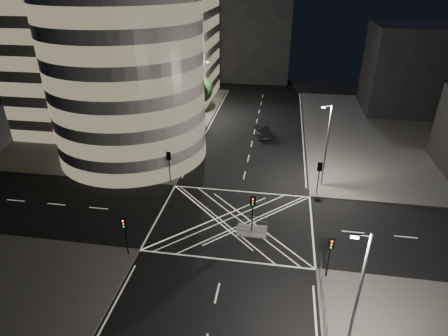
% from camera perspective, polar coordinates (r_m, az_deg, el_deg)
% --- Properties ---
extents(ground, '(120.00, 120.00, 0.00)m').
position_cam_1_polar(ground, '(39.33, 1.51, -8.07)').
color(ground, black).
rests_on(ground, ground).
extents(sidewalk_far_left, '(42.00, 42.00, 0.15)m').
position_cam_1_polar(sidewalk_far_left, '(71.12, -19.34, 7.29)').
color(sidewalk_far_left, '#4E4C49').
rests_on(sidewalk_far_left, ground).
extents(sidewalk_far_right, '(42.00, 42.00, 0.15)m').
position_cam_1_polar(sidewalk_far_right, '(67.76, 30.11, 4.05)').
color(sidewalk_far_right, '#4E4C49').
rests_on(sidewalk_far_right, ground).
extents(central_island, '(3.00, 2.00, 0.15)m').
position_cam_1_polar(central_island, '(37.93, 4.24, -9.54)').
color(central_island, slate).
rests_on(central_island, ground).
extents(office_tower_curved, '(30.00, 29.00, 27.20)m').
position_cam_1_polar(office_tower_curved, '(57.11, -17.50, 16.04)').
color(office_tower_curved, gray).
rests_on(office_tower_curved, sidewalk_far_left).
extents(office_block_rear, '(24.00, 16.00, 22.00)m').
position_cam_1_polar(office_block_rear, '(79.04, -10.84, 18.58)').
color(office_block_rear, gray).
rests_on(office_block_rear, sidewalk_far_left).
extents(building_right_far, '(14.00, 12.00, 15.00)m').
position_cam_1_polar(building_right_far, '(76.53, 26.30, 13.35)').
color(building_right_far, black).
rests_on(building_right_far, sidewalk_far_right).
extents(building_far_end, '(18.00, 8.00, 18.00)m').
position_cam_1_polar(building_far_end, '(91.13, 4.12, 18.75)').
color(building_far_end, black).
rests_on(building_far_end, ground).
extents(tree_a, '(4.15, 4.15, 6.81)m').
position_cam_1_polar(tree_a, '(46.95, -9.75, 4.16)').
color(tree_a, black).
rests_on(tree_a, sidewalk_far_left).
extents(tree_b, '(4.39, 4.39, 6.75)m').
position_cam_1_polar(tree_b, '(52.31, -7.72, 6.56)').
color(tree_b, black).
rests_on(tree_b, sidewalk_far_left).
extents(tree_c, '(3.72, 3.72, 6.90)m').
position_cam_1_polar(tree_c, '(57.56, -6.10, 9.19)').
color(tree_c, black).
rests_on(tree_c, sidewalk_far_left).
extents(tree_d, '(4.80, 4.80, 8.16)m').
position_cam_1_polar(tree_d, '(62.92, -4.74, 11.47)').
color(tree_d, black).
rests_on(tree_d, sidewalk_far_left).
extents(tree_e, '(4.13, 4.13, 6.50)m').
position_cam_1_polar(tree_e, '(68.88, -3.53, 11.84)').
color(tree_e, black).
rests_on(tree_e, sidewalk_far_left).
extents(traffic_signal_fl, '(0.55, 0.22, 4.00)m').
position_cam_1_polar(traffic_signal_fl, '(45.24, -8.38, 1.04)').
color(traffic_signal_fl, black).
rests_on(traffic_signal_fl, sidewalk_far_left).
extents(traffic_signal_nl, '(0.55, 0.22, 4.00)m').
position_cam_1_polar(traffic_signal_nl, '(34.42, -14.89, -9.04)').
color(traffic_signal_nl, black).
rests_on(traffic_signal_nl, sidewalk_near_left).
extents(traffic_signal_fr, '(0.55, 0.22, 4.00)m').
position_cam_1_polar(traffic_signal_fr, '(43.65, 14.31, -0.61)').
color(traffic_signal_fr, black).
rests_on(traffic_signal_fr, sidewalk_far_right).
extents(traffic_signal_nr, '(0.55, 0.22, 4.00)m').
position_cam_1_polar(traffic_signal_nr, '(32.30, 15.88, -11.95)').
color(traffic_signal_nr, black).
rests_on(traffic_signal_nr, sidewalk_near_right).
extents(traffic_signal_island, '(0.55, 0.22, 4.00)m').
position_cam_1_polar(traffic_signal_island, '(36.28, 4.39, -5.96)').
color(traffic_signal_island, black).
rests_on(traffic_signal_island, central_island).
extents(street_lamp_left_near, '(1.25, 0.25, 10.00)m').
position_cam_1_polar(street_lamp_left_near, '(48.92, -7.57, 6.54)').
color(street_lamp_left_near, slate).
rests_on(street_lamp_left_near, sidewalk_far_left).
extents(street_lamp_left_far, '(1.25, 0.25, 10.00)m').
position_cam_1_polar(street_lamp_left_far, '(65.50, -3.20, 12.17)').
color(street_lamp_left_far, slate).
rests_on(street_lamp_left_far, sidewalk_far_left).
extents(street_lamp_right_far, '(1.25, 0.25, 10.00)m').
position_cam_1_polar(street_lamp_right_far, '(44.59, 15.32, 3.63)').
color(street_lamp_right_far, slate).
rests_on(street_lamp_right_far, sidewalk_far_right).
extents(street_lamp_right_near, '(1.25, 0.25, 10.00)m').
position_cam_1_polar(street_lamp_right_near, '(25.40, 19.65, -17.66)').
color(street_lamp_right_near, slate).
rests_on(street_lamp_right_near, sidewalk_near_right).
extents(railing_near_right, '(0.06, 11.70, 1.10)m').
position_cam_1_polar(railing_near_right, '(29.91, 15.25, -21.71)').
color(railing_near_right, slate).
rests_on(railing_near_right, sidewalk_near_right).
extents(railing_island_south, '(2.80, 0.06, 1.10)m').
position_cam_1_polar(railing_island_south, '(36.83, 4.14, -9.60)').
color(railing_island_south, slate).
rests_on(railing_island_south, central_island).
extents(railing_island_north, '(2.80, 0.06, 1.10)m').
position_cam_1_polar(railing_island_north, '(38.28, 4.40, -7.99)').
color(railing_island_north, slate).
rests_on(railing_island_north, central_island).
extents(sedan, '(3.01, 5.18, 1.61)m').
position_cam_1_polar(sedan, '(59.25, 6.00, 5.53)').
color(sedan, black).
rests_on(sedan, ground).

